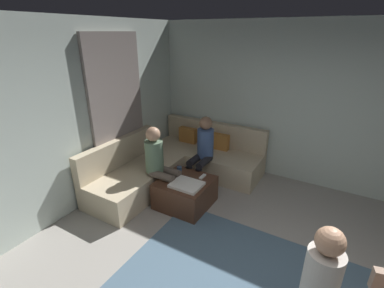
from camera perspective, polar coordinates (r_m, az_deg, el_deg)
name	(u,v)px	position (r m, az deg, el deg)	size (l,w,h in m)	color
wall_back	(320,108)	(4.90, 25.15, 6.81)	(6.00, 0.12, 2.70)	silver
wall_left	(37,130)	(3.95, -29.68, 2.55)	(0.12, 6.00, 2.70)	silver
curtain_panel	(118,114)	(4.64, -15.21, 6.10)	(0.06, 1.10, 2.50)	gray
sectional_couch	(177,164)	(4.95, -3.07, -4.14)	(2.10, 2.55, 0.87)	#C6B593
ottoman	(185,192)	(4.25, -1.42, -10.08)	(0.76, 0.76, 0.42)	#4C2D1E
folded_blanket	(187,185)	(4.00, -1.12, -8.50)	(0.44, 0.36, 0.04)	white
coffee_mug	(179,169)	(4.36, -2.68, -5.33)	(0.08, 0.08, 0.10)	#334C72
game_remote	(203,177)	(4.22, 2.23, -6.82)	(0.05, 0.15, 0.02)	white
person_on_couch_back	(203,149)	(4.61, 2.25, -1.05)	(0.30, 0.60, 1.20)	black
person_on_couch_side	(160,162)	(4.19, -6.79, -3.73)	(0.60, 0.30, 1.20)	brown
person_on_armchair	(333,287)	(2.66, 27.38, -24.99)	(0.61, 0.38, 1.18)	brown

